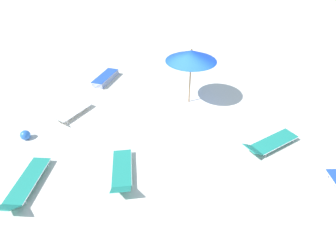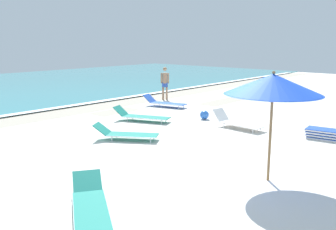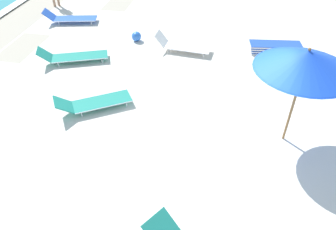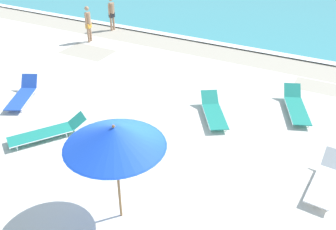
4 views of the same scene
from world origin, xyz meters
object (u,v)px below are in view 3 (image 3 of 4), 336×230
beach_umbrella (306,61)px  sun_lounger_under_umbrella (182,46)px  beach_ball (136,36)px  sun_lounger_mid_beach_pair_a (94,102)px  sun_lounger_beside_umbrella (73,56)px  sun_lounger_near_water_left (70,18)px  lounger_stack (276,48)px

beach_umbrella → sun_lounger_under_umbrella: beach_umbrella is taller
beach_ball → sun_lounger_mid_beach_pair_a: bearing=179.7°
sun_lounger_beside_umbrella → beach_umbrella: bearing=-132.5°
sun_lounger_near_water_left → sun_lounger_mid_beach_pair_a: sun_lounger_near_water_left is taller
sun_lounger_mid_beach_pair_a → beach_umbrella: bearing=-125.5°
sun_lounger_beside_umbrella → beach_ball: bearing=-62.5°
beach_umbrella → sun_lounger_under_umbrella: 5.58m
sun_lounger_mid_beach_pair_a → lounger_stack: bearing=-82.0°
sun_lounger_near_water_left → beach_ball: size_ratio=6.08×
beach_umbrella → sun_lounger_beside_umbrella: 7.52m
lounger_stack → beach_umbrella: bearing=171.7°
sun_lounger_under_umbrella → lounger_stack: bearing=-75.0°
beach_umbrella → sun_lounger_beside_umbrella: beach_umbrella is taller
beach_umbrella → lounger_stack: beach_umbrella is taller
sun_lounger_mid_beach_pair_a → beach_ball: size_ratio=5.65×
beach_umbrella → beach_ball: 7.11m
lounger_stack → sun_lounger_near_water_left: (0.98, 8.30, 0.05)m
lounger_stack → beach_ball: beach_ball is taller
lounger_stack → sun_lounger_beside_umbrella: 7.12m
sun_lounger_under_umbrella → sun_lounger_mid_beach_pair_a: bearing=159.0°
beach_ball → sun_lounger_under_umbrella: bearing=-104.7°
sun_lounger_near_water_left → sun_lounger_mid_beach_pair_a: (-5.39, -3.16, -0.00)m
sun_lounger_mid_beach_pair_a → beach_ball: sun_lounger_mid_beach_pair_a is taller
lounger_stack → sun_lounger_beside_umbrella: sun_lounger_beside_umbrella is taller
lounger_stack → sun_lounger_near_water_left: bearing=75.6°
lounger_stack → sun_lounger_under_umbrella: size_ratio=0.97×
beach_umbrella → lounger_stack: bearing=-0.6°
beach_umbrella → lounger_stack: 5.09m
sun_lounger_beside_umbrella → beach_ball: (1.94, -1.69, -0.03)m
sun_lounger_under_umbrella → sun_lounger_near_water_left: bearing=77.2°
sun_lounger_near_water_left → beach_ball: bearing=-122.4°
beach_umbrella → sun_lounger_near_water_left: (5.65, 8.26, -2.00)m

